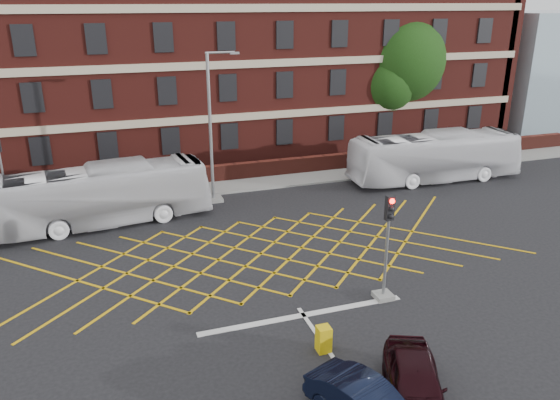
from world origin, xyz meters
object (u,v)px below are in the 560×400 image
object	(u,v)px
deciduous_tree	(399,66)
traffic_light_near	(386,258)
bus_left	(99,196)
street_lamp	(213,153)
car_maroon	(415,383)
utility_cabinet	(324,339)
traffic_light_far	(4,179)
bus_right	(435,157)

from	to	relation	value
deciduous_tree	traffic_light_near	size ratio (longest dim) A/B	2.37
bus_left	traffic_light_near	world-z (taller)	traffic_light_near
street_lamp	car_maroon	bearing A→B (deg)	-84.30
bus_left	utility_cabinet	size ratio (longest dim) A/B	12.33
deciduous_tree	street_lamp	bearing A→B (deg)	-153.28
street_lamp	bus_left	bearing A→B (deg)	-166.19
deciduous_tree	traffic_light_far	bearing A→B (deg)	-167.73
bus_left	car_maroon	size ratio (longest dim) A/B	2.82
bus_right	car_maroon	world-z (taller)	bus_right
bus_left	bus_right	world-z (taller)	bus_right
traffic_light_near	deciduous_tree	bearing A→B (deg)	59.37
traffic_light_near	street_lamp	distance (m)	13.61
bus_right	car_maroon	bearing A→B (deg)	147.43
traffic_light_far	utility_cabinet	bearing A→B (deg)	-56.91
traffic_light_near	bus_right	bearing A→B (deg)	49.78
car_maroon	bus_left	bearing A→B (deg)	139.10
bus_right	traffic_light_far	bearing A→B (deg)	85.47
bus_right	traffic_light_near	bearing A→B (deg)	142.13
traffic_light_far	car_maroon	bearing A→B (deg)	-57.93
bus_left	utility_cabinet	xyz separation A→B (m)	(6.65, -13.84, -1.11)
traffic_light_near	traffic_light_far	bearing A→B (deg)	134.63
car_maroon	traffic_light_far	world-z (taller)	traffic_light_far
street_lamp	bus_right	bearing A→B (deg)	-3.13
bus_left	car_maroon	xyz separation A→B (m)	(8.16, -16.97, -0.89)
deciduous_tree	traffic_light_far	world-z (taller)	deciduous_tree
bus_left	street_lamp	world-z (taller)	street_lamp
bus_left	deciduous_tree	distance (m)	25.29
bus_right	traffic_light_far	distance (m)	25.61
deciduous_tree	bus_right	bearing A→B (deg)	-104.11
bus_right	utility_cabinet	size ratio (longest dim) A/B	12.33
bus_left	utility_cabinet	distance (m)	15.40
utility_cabinet	bus_right	bearing A→B (deg)	46.44
bus_right	car_maroon	distance (m)	21.65
traffic_light_far	traffic_light_near	bearing A→B (deg)	-45.37
traffic_light_far	street_lamp	size ratio (longest dim) A/B	0.51
bus_left	traffic_light_near	xyz separation A→B (m)	(10.21, -11.45, 0.20)
car_maroon	traffic_light_near	size ratio (longest dim) A/B	0.93
car_maroon	street_lamp	distance (m)	18.74
utility_cabinet	deciduous_tree	bearing A→B (deg)	55.68
bus_left	street_lamp	bearing A→B (deg)	-82.34
bus_right	traffic_light_far	xyz separation A→B (m)	(-25.42, 3.07, 0.20)
car_maroon	bus_right	bearing A→B (deg)	78.50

